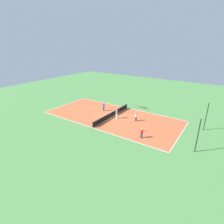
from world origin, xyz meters
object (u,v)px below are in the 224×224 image
bench (142,106)px  player_near_white (136,117)px  player_near_blue (104,106)px  player_baseline_gray (117,113)px  player_coach_red (142,133)px  tennis_ball_midcourt (178,124)px  fence_post_back_left (206,117)px  tennis_ball_right_alley (85,108)px  fence_post_back_right (198,136)px  tennis_ball_left_sideline (105,122)px  tennis_net (112,114)px

bench → player_near_white: player_near_white is taller
player_near_blue → player_baseline_gray: player_baseline_gray is taller
player_coach_red → tennis_ball_midcourt: bearing=39.0°
fence_post_back_left → tennis_ball_right_alley: bearing=-81.9°
tennis_ball_right_alley → player_baseline_gray: bearing=85.6°
player_near_blue → tennis_ball_right_alley: 4.16m
tennis_ball_right_alley → fence_post_back_right: bearing=79.8°
player_near_blue → tennis_ball_left_sideline: 5.51m
bench → fence_post_back_left: fence_post_back_left is taller
player_coach_red → player_near_white: bearing=96.0°
player_coach_red → fence_post_back_right: fence_post_back_right is taller
tennis_net → player_near_white: size_ratio=7.65×
bench → player_coach_red: (11.25, 5.23, 0.43)m
bench → player_near_white: 6.80m
player_baseline_gray → fence_post_back_left: (-3.69, 13.35, 1.12)m
player_near_blue → player_baseline_gray: 4.55m
bench → tennis_ball_midcourt: (3.91, 8.27, -0.34)m
tennis_ball_right_alley → tennis_net: bearing=86.8°
tennis_net → player_baseline_gray: (0.23, 1.15, 0.55)m
player_baseline_gray → tennis_ball_right_alley: player_baseline_gray is taller
player_coach_red → tennis_ball_right_alley: size_ratio=20.87×
tennis_ball_left_sideline → tennis_ball_midcourt: (-6.02, 10.40, 0.00)m
tennis_ball_midcourt → fence_post_back_right: bearing=29.2°
tennis_net → fence_post_back_right: (3.46, 14.51, 1.67)m
player_coach_red → fence_post_back_left: fence_post_back_left is taller
player_coach_red → player_baseline_gray: bearing=121.3°
player_baseline_gray → tennis_ball_midcourt: size_ratio=26.50×
tennis_ball_left_sideline → fence_post_back_right: fence_post_back_right is taller
bench → tennis_ball_right_alley: size_ratio=26.51×
player_baseline_gray → fence_post_back_left: bearing=-67.6°
player_coach_red → player_near_blue: bearing=124.0°
player_near_white → tennis_ball_right_alley: bearing=61.9°
tennis_ball_left_sideline → fence_post_back_right: bearing=87.0°
player_near_white → tennis_net: bearing=69.3°
player_near_blue → tennis_ball_left_sideline: (4.28, 3.36, -0.84)m
player_coach_red → fence_post_back_left: bearing=19.3°
tennis_ball_midcourt → fence_post_back_left: fence_post_back_left is taller
fence_post_back_right → player_baseline_gray: bearing=-103.6°
tennis_ball_right_alley → fence_post_back_right: 21.90m
player_coach_red → fence_post_back_left: (-7.50, 6.81, 1.36)m
tennis_net → tennis_ball_left_sideline: size_ratio=159.77×
tennis_ball_right_alley → fence_post_back_left: 21.77m
player_baseline_gray → fence_post_back_right: (3.23, 13.35, 1.12)m
player_baseline_gray → player_near_white: 3.42m
player_near_white → tennis_ball_midcourt: player_near_white is taller
tennis_net → player_coach_red: size_ratio=7.66×
player_baseline_gray → fence_post_back_right: fence_post_back_right is taller
bench → tennis_ball_left_sideline: (9.94, -2.13, -0.34)m
tennis_ball_right_alley → bench: bearing=125.9°
player_near_blue → player_near_white: bearing=-110.5°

